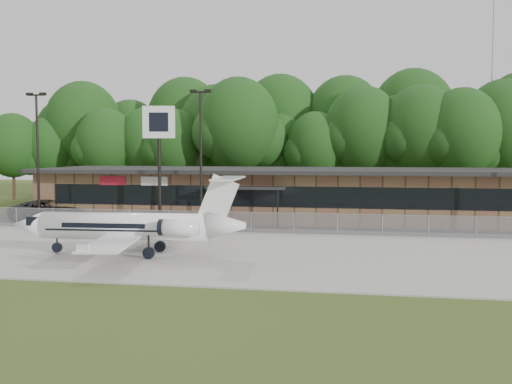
% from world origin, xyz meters
% --- Properties ---
extents(ground, '(160.00, 160.00, 0.00)m').
position_xyz_m(ground, '(0.00, 0.00, 0.00)').
color(ground, '#3C4F1C').
rests_on(ground, ground).
extents(apron, '(64.00, 18.00, 0.08)m').
position_xyz_m(apron, '(0.00, 8.00, 0.04)').
color(apron, '#9E9B93').
rests_on(apron, ground).
extents(parking_lot, '(50.00, 9.00, 0.06)m').
position_xyz_m(parking_lot, '(0.00, 19.50, 0.03)').
color(parking_lot, '#383835').
rests_on(parking_lot, ground).
extents(terminal, '(41.00, 11.65, 4.30)m').
position_xyz_m(terminal, '(-0.00, 23.94, 2.18)').
color(terminal, brown).
rests_on(terminal, ground).
extents(fence, '(46.00, 0.04, 1.52)m').
position_xyz_m(fence, '(0.00, 15.00, 0.78)').
color(fence, gray).
rests_on(fence, ground).
extents(treeline, '(72.00, 12.00, 15.00)m').
position_xyz_m(treeline, '(0.00, 42.00, 7.50)').
color(treeline, '#173B13').
rests_on(treeline, ground).
extents(radio_mast, '(0.20, 0.20, 25.00)m').
position_xyz_m(radio_mast, '(22.00, 48.00, 12.50)').
color(radio_mast, gray).
rests_on(radio_mast, ground).
extents(light_pole_left, '(1.55, 0.30, 10.23)m').
position_xyz_m(light_pole_left, '(-18.00, 16.50, 5.98)').
color(light_pole_left, black).
rests_on(light_pole_left, ground).
extents(light_pole_mid, '(1.55, 0.30, 10.23)m').
position_xyz_m(light_pole_mid, '(-5.00, 16.50, 5.98)').
color(light_pole_mid, black).
rests_on(light_pole_mid, ground).
extents(business_jet, '(13.32, 11.85, 4.49)m').
position_xyz_m(business_jet, '(-5.79, 5.33, 1.60)').
color(business_jet, white).
rests_on(business_jet, ground).
extents(suv, '(6.65, 3.37, 1.80)m').
position_xyz_m(suv, '(-18.35, 18.65, 0.90)').
color(suv, '#28272A').
rests_on(suv, ground).
extents(pole_sign, '(2.38, 0.85, 9.11)m').
position_xyz_m(pole_sign, '(-8.30, 16.79, 6.97)').
color(pole_sign, black).
rests_on(pole_sign, ground).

